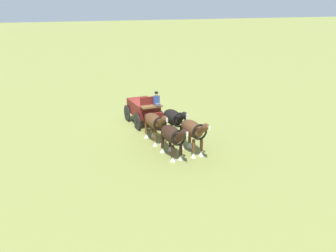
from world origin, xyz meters
The scene contains 6 objects.
ground_plane centered at (0.00, 0.00, 0.00)m, with size 220.00×220.00×0.00m, color olive.
show_wagon centered at (0.15, 0.03, 1.13)m, with size 5.70×2.32×2.66m.
draft_horse_rear_near centered at (3.56, 1.18, 1.36)m, with size 3.11×1.23×2.23m.
draft_horse_rear_off centered at (3.76, -0.10, 1.30)m, with size 3.19×1.17×2.16m.
draft_horse_lead_near centered at (6.13, 1.56, 1.41)m, with size 3.11×1.22×2.29m.
draft_horse_lead_off centered at (6.32, 0.28, 1.30)m, with size 3.10×1.20×2.15m.
Camera 1 is at (25.78, -5.56, 8.89)m, focal length 41.20 mm.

